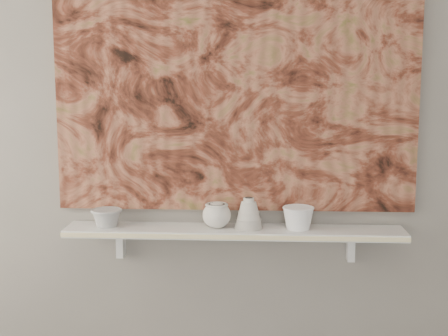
# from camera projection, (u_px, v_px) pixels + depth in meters

# --- Properties ---
(wall_back) EXTENTS (3.60, 0.00, 3.60)m
(wall_back) POSITION_uv_depth(u_px,v_px,m) (235.00, 125.00, 2.60)
(wall_back) COLOR gray
(wall_back) RESTS_ON floor
(shelf) EXTENTS (1.40, 0.18, 0.03)m
(shelf) POSITION_uv_depth(u_px,v_px,m) (234.00, 232.00, 2.58)
(shelf) COLOR silver
(shelf) RESTS_ON wall_back
(shelf_stripe) EXTENTS (1.40, 0.01, 0.02)m
(shelf_stripe) POSITION_uv_depth(u_px,v_px,m) (233.00, 237.00, 2.49)
(shelf_stripe) COLOR #F8E6A5
(shelf_stripe) RESTS_ON shelf
(bracket_left) EXTENTS (0.03, 0.06, 0.12)m
(bracket_left) POSITION_uv_depth(u_px,v_px,m) (121.00, 243.00, 2.68)
(bracket_left) COLOR silver
(bracket_left) RESTS_ON wall_back
(bracket_right) EXTENTS (0.03, 0.06, 0.12)m
(bracket_right) POSITION_uv_depth(u_px,v_px,m) (351.00, 247.00, 2.63)
(bracket_right) COLOR silver
(bracket_right) RESTS_ON wall_back
(painting) EXTENTS (1.50, 0.02, 1.10)m
(painting) POSITION_uv_depth(u_px,v_px,m) (235.00, 79.00, 2.56)
(painting) COLOR brown
(painting) RESTS_ON wall_back
(house_motif) EXTENTS (0.09, 0.00, 0.08)m
(house_motif) POSITION_uv_depth(u_px,v_px,m) (344.00, 154.00, 2.57)
(house_motif) COLOR black
(house_motif) RESTS_ON painting
(bowl_grey) EXTENTS (0.16, 0.16, 0.08)m
(bowl_grey) POSITION_uv_depth(u_px,v_px,m) (107.00, 217.00, 2.60)
(bowl_grey) COLOR #9C9C9A
(bowl_grey) RESTS_ON shelf
(cup_cream) EXTENTS (0.15, 0.15, 0.11)m
(cup_cream) POSITION_uv_depth(u_px,v_px,m) (217.00, 215.00, 2.57)
(cup_cream) COLOR beige
(cup_cream) RESTS_ON shelf
(bell_vessel) EXTENTS (0.15, 0.15, 0.13)m
(bell_vessel) POSITION_uv_depth(u_px,v_px,m) (249.00, 213.00, 2.56)
(bell_vessel) COLOR beige
(bell_vessel) RESTS_ON shelf
(bowl_white) EXTENTS (0.17, 0.17, 0.09)m
(bowl_white) POSITION_uv_depth(u_px,v_px,m) (298.00, 218.00, 2.55)
(bowl_white) COLOR white
(bowl_white) RESTS_ON shelf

